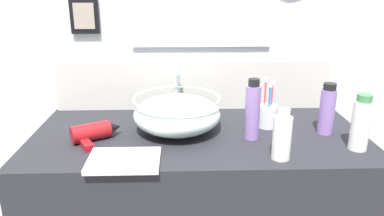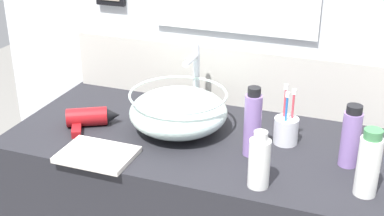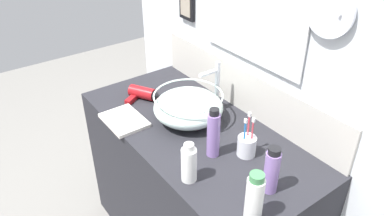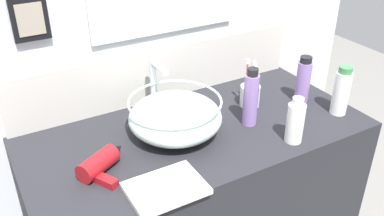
# 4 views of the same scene
# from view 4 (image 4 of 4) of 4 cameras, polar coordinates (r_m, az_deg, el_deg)

# --- Properties ---
(vanity_counter) EXTENTS (1.23, 0.59, 0.82)m
(vanity_counter) POSITION_cam_4_polar(r_m,az_deg,el_deg) (1.79, 0.68, -14.18)
(vanity_counter) COLOR #232328
(vanity_counter) RESTS_ON ground
(glass_bowl_sink) EXTENTS (0.32, 0.32, 0.14)m
(glass_bowl_sink) POSITION_cam_4_polar(r_m,az_deg,el_deg) (1.48, -2.24, -1.16)
(glass_bowl_sink) COLOR silver
(glass_bowl_sink) RESTS_ON vanity_counter
(faucet) EXTENTS (0.02, 0.12, 0.25)m
(faucet) POSITION_cam_4_polar(r_m,az_deg,el_deg) (1.57, -4.99, 3.72)
(faucet) COLOR silver
(faucet) RESTS_ON vanity_counter
(hair_drier) EXTENTS (0.18, 0.18, 0.06)m
(hair_drier) POSITION_cam_4_polar(r_m,az_deg,el_deg) (1.36, -11.91, -7.09)
(hair_drier) COLOR maroon
(hair_drier) RESTS_ON vanity_counter
(toothbrush_cup) EXTENTS (0.08, 0.08, 0.19)m
(toothbrush_cup) POSITION_cam_4_polar(r_m,az_deg,el_deg) (1.69, 7.73, 1.74)
(toothbrush_cup) COLOR silver
(toothbrush_cup) RESTS_ON vanity_counter
(soap_dispenser) EXTENTS (0.05, 0.05, 0.22)m
(soap_dispenser) POSITION_cam_4_polar(r_m,az_deg,el_deg) (1.54, 7.84, 1.29)
(soap_dispenser) COLOR #8C6BB2
(soap_dispenser) RESTS_ON vanity_counter
(shampoo_bottle) EXTENTS (0.06, 0.06, 0.19)m
(shampoo_bottle) POSITION_cam_4_polar(r_m,az_deg,el_deg) (1.74, 14.61, 3.60)
(shampoo_bottle) COLOR #8C6BB2
(shampoo_bottle) RESTS_ON vanity_counter
(lotion_bottle) EXTENTS (0.06, 0.06, 0.17)m
(lotion_bottle) POSITION_cam_4_polar(r_m,az_deg,el_deg) (1.48, 13.61, -1.79)
(lotion_bottle) COLOR white
(lotion_bottle) RESTS_ON vanity_counter
(spray_bottle) EXTENTS (0.06, 0.06, 0.19)m
(spray_bottle) POSITION_cam_4_polar(r_m,az_deg,el_deg) (1.69, 19.31, 2.12)
(spray_bottle) COLOR white
(spray_bottle) RESTS_ON vanity_counter
(hand_towel) EXTENTS (0.22, 0.16, 0.02)m
(hand_towel) POSITION_cam_4_polar(r_m,az_deg,el_deg) (1.27, -3.50, -10.61)
(hand_towel) COLOR silver
(hand_towel) RESTS_ON vanity_counter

